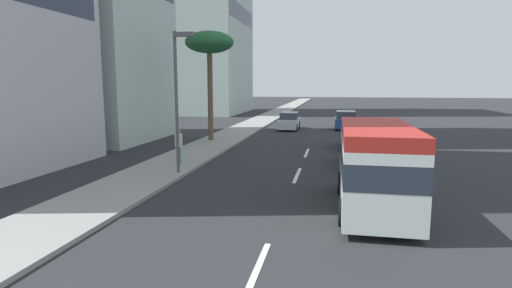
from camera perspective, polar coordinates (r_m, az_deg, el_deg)
ground_plane at (r=36.32m, az=8.28°, el=1.58°), size 198.00×198.00×0.00m
sidewalk_right at (r=37.23m, az=-2.06°, el=1.94°), size 162.00×3.21×0.15m
lane_stripe_near at (r=9.82m, az=0.09°, el=-17.23°), size 3.20×0.16×0.01m
lane_stripe_mid at (r=19.33m, az=5.78°, el=-4.34°), size 3.20×0.16×0.01m
lane_stripe_far at (r=25.59m, az=7.10°, el=-1.22°), size 3.20×0.16×0.01m
minibus_lead at (r=14.41m, az=16.30°, el=-2.59°), size 6.59×2.39×2.89m
car_second at (r=28.05m, az=13.79°, el=0.93°), size 4.09×1.94×1.53m
car_third at (r=38.62m, az=4.67°, el=3.17°), size 4.28×1.79×1.60m
car_fourth at (r=22.12m, az=14.46°, el=-0.89°), size 4.47×1.83×1.67m
car_fifth at (r=39.93m, az=12.38°, el=3.24°), size 4.58×1.95×1.70m
pedestrian_near_lamp at (r=21.49m, az=-10.73°, el=-0.04°), size 0.30×0.36×1.80m
palm_tree at (r=30.34m, az=-6.52°, el=13.61°), size 3.50×3.50×7.86m
street_lamp at (r=19.07m, az=-10.79°, el=7.94°), size 0.24×0.97×6.44m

